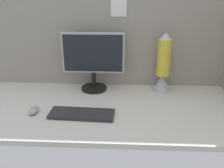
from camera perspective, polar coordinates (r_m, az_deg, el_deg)
ground_plane at (r=153.37cm, az=-2.32°, el=-5.44°), size 180.00×80.00×3.00cm
cubicle_wall_back at (r=176.22cm, az=-1.44°, el=11.90°), size 180.00×5.50×76.42cm
monitor at (r=168.56cm, az=-4.42°, el=5.89°), size 42.72×18.00×40.57cm
keyboard at (r=141.43cm, az=-7.08°, el=-6.99°), size 37.61×14.86×2.00cm
mouse at (r=150.17cm, az=-17.90°, el=-5.85°), size 5.82×9.73×3.40cm
lava_lamp at (r=171.64cm, az=11.94°, el=3.92°), size 12.56×12.56×41.12cm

